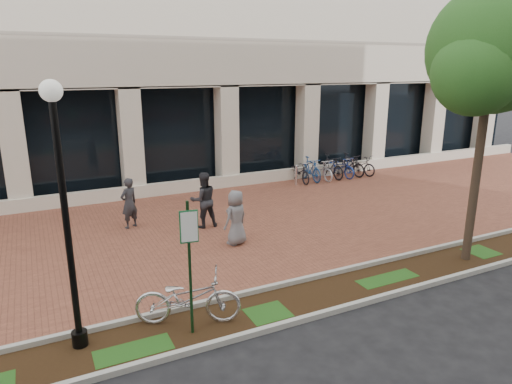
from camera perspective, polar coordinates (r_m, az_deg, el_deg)
name	(u,v)px	position (r m, az deg, el deg)	size (l,w,h in m)	color
ground	(230,225)	(14.81, -3.31, -4.15)	(120.00, 120.00, 0.00)	black
brick_plaza	(230,225)	(14.81, -3.31, -4.13)	(40.00, 9.00, 0.01)	brown
planting_strip	(322,295)	(10.58, 8.23, -12.65)	(40.00, 1.50, 0.01)	black
curb_plaza_side	(304,279)	(11.11, 6.03, -10.82)	(40.00, 0.12, 0.12)	#A7A79E
curb_street_side	(342,308)	(10.02, 10.74, -14.09)	(40.00, 0.12, 0.12)	#A7A79E
parking_sign	(189,253)	(8.48, -8.32, -7.51)	(0.34, 0.07, 2.66)	#143919
lamppost	(64,206)	(8.32, -22.82, -1.68)	(0.36, 0.36, 4.77)	black
street_tree	(492,58)	(12.61, 27.43, 14.66)	(3.66, 3.05, 6.88)	#473428
locked_bicycle	(188,298)	(9.32, -8.52, -12.96)	(0.73, 2.09, 1.10)	silver
pedestrian_left	(129,203)	(14.86, -15.59, -1.36)	(0.59, 0.39, 1.62)	#29292E
pedestrian_mid	(203,200)	(14.46, -6.58, -0.99)	(0.87, 0.68, 1.79)	#242428
pedestrian_right	(236,218)	(13.01, -2.52, -3.21)	(0.78, 0.51, 1.60)	slate
bollard	(296,175)	(19.73, 5.05, 2.17)	(0.12, 0.12, 0.90)	silver
bike_rack_cluster	(331,167)	(21.16, 9.31, 3.04)	(4.21, 1.91, 1.06)	black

